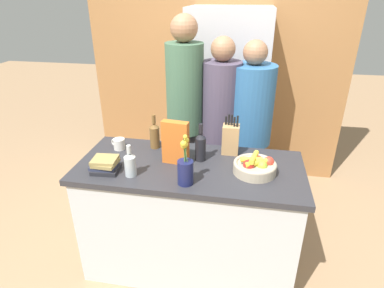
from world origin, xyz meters
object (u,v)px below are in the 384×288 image
object	(u,v)px
refrigerator	(226,104)
person_in_red_tee	(249,128)
knife_block	(231,139)
cereal_box	(175,143)
bottle_wine	(130,164)
book_stack	(105,165)
bottle_oil	(201,146)
bottle_vinegar	(155,135)
person_in_blue	(220,124)
fruit_bowl	(255,166)
person_at_sink	(185,112)
flower_vase	(185,168)
coffee_mug	(119,144)

from	to	relation	value
refrigerator	person_in_red_tee	xyz separation A→B (m)	(0.24, -0.57, -0.01)
knife_block	cereal_box	world-z (taller)	cereal_box
knife_block	bottle_wine	world-z (taller)	knife_block
knife_block	person_in_red_tee	bearing A→B (deg)	73.00
book_stack	bottle_oil	xyz separation A→B (m)	(0.60, 0.26, 0.06)
bottle_vinegar	person_in_blue	bearing A→B (deg)	43.02
refrigerator	person_in_red_tee	distance (m)	0.62
book_stack	bottle_vinegar	distance (m)	0.47
person_in_blue	person_in_red_tee	xyz separation A→B (m)	(0.25, 0.02, -0.02)
refrigerator	fruit_bowl	xyz separation A→B (m)	(0.29, -1.26, 0.01)
fruit_bowl	person_at_sink	distance (m)	0.87
bottle_oil	person_in_blue	size ratio (longest dim) A/B	0.17
flower_vase	bottle_wine	distance (m)	0.37
bottle_vinegar	person_in_red_tee	size ratio (longest dim) A/B	0.16
refrigerator	bottle_oil	bearing A→B (deg)	-94.49
person_in_red_tee	flower_vase	bearing A→B (deg)	-112.45
knife_block	bottle_vinegar	xyz separation A→B (m)	(-0.57, -0.01, -0.01)
person_in_red_tee	bottle_vinegar	bearing A→B (deg)	-147.69
fruit_bowl	person_in_red_tee	xyz separation A→B (m)	(-0.05, 0.69, -0.02)
fruit_bowl	flower_vase	distance (m)	0.48
coffee_mug	person_in_blue	distance (m)	0.87
flower_vase	person_at_sink	bearing A→B (deg)	101.45
knife_block	fruit_bowl	bearing A→B (deg)	-54.64
fruit_bowl	book_stack	bearing A→B (deg)	-170.99
refrigerator	fruit_bowl	world-z (taller)	refrigerator
book_stack	bottle_oil	distance (m)	0.66
cereal_box	bottle_wine	world-z (taller)	cereal_box
bottle_vinegar	person_at_sink	xyz separation A→B (m)	(0.16, 0.38, 0.06)
book_stack	person_in_red_tee	bearing A→B (deg)	42.26
refrigerator	bottle_oil	xyz separation A→B (m)	(-0.09, -1.15, 0.07)
bottle_vinegar	person_in_blue	world-z (taller)	person_in_blue
flower_vase	book_stack	bearing A→B (deg)	174.33
coffee_mug	bottle_vinegar	distance (m)	0.28
refrigerator	person_in_blue	size ratio (longest dim) A/B	1.11
bottle_oil	person_at_sink	world-z (taller)	person_at_sink
flower_vase	bottle_oil	xyz separation A→B (m)	(0.04, 0.32, 0.00)
knife_block	flower_vase	bearing A→B (deg)	-117.48
knife_block	bottle_oil	distance (m)	0.25
coffee_mug	bottle_wine	world-z (taller)	bottle_wine
cereal_box	person_in_blue	bearing A→B (deg)	68.70
bottle_oil	bottle_wine	distance (m)	0.50
book_stack	person_at_sink	size ratio (longest dim) A/B	0.10
flower_vase	coffee_mug	size ratio (longest dim) A/B	2.91
book_stack	bottle_vinegar	bearing A→B (deg)	60.74
bottle_vinegar	fruit_bowl	bearing A→B (deg)	-18.17
refrigerator	cereal_box	xyz separation A→B (m)	(-0.25, -1.22, 0.12)
flower_vase	bottle_oil	world-z (taller)	flower_vase
book_stack	coffee_mug	bearing A→B (deg)	96.14
flower_vase	person_in_red_tee	bearing A→B (deg)	67.35
bottle_vinegar	knife_block	bearing A→B (deg)	1.03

